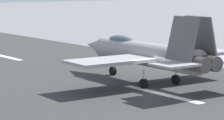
% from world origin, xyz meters
% --- Properties ---
extents(ground_plane, '(400.00, 400.00, 0.00)m').
position_xyz_m(ground_plane, '(0.00, 0.00, 0.00)').
color(ground_plane, slate).
extents(runway_strip, '(240.00, 26.00, 0.02)m').
position_xyz_m(runway_strip, '(-0.02, 0.00, 0.01)').
color(runway_strip, '#303230').
rests_on(runway_strip, ground).
extents(fighter_jet, '(16.41, 14.74, 5.61)m').
position_xyz_m(fighter_jet, '(3.33, -2.00, 2.42)').
color(fighter_jet, gray).
rests_on(fighter_jet, ground).
extents(marker_cone_mid, '(0.44, 0.44, 0.55)m').
position_xyz_m(marker_cone_mid, '(7.28, -12.92, 0.28)').
color(marker_cone_mid, orange).
rests_on(marker_cone_mid, ground).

